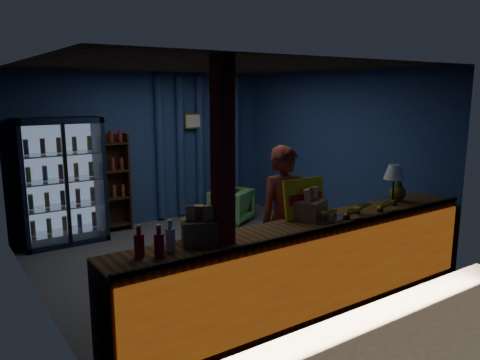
% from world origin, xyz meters
% --- Properties ---
extents(ground, '(4.60, 4.60, 0.00)m').
position_xyz_m(ground, '(0.00, 0.00, 0.00)').
color(ground, '#515154').
rests_on(ground, ground).
extents(room_walls, '(4.60, 4.60, 4.60)m').
position_xyz_m(room_walls, '(0.00, 0.00, 1.57)').
color(room_walls, navy).
rests_on(room_walls, ground).
extents(counter, '(4.40, 0.57, 0.99)m').
position_xyz_m(counter, '(0.00, -1.91, 0.48)').
color(counter, brown).
rests_on(counter, ground).
extents(support_post, '(0.16, 0.16, 2.60)m').
position_xyz_m(support_post, '(-1.05, -1.90, 1.30)').
color(support_post, maroon).
rests_on(support_post, ground).
extents(beverage_cooler, '(1.20, 0.62, 1.90)m').
position_xyz_m(beverage_cooler, '(-1.55, 1.92, 0.93)').
color(beverage_cooler, black).
rests_on(beverage_cooler, ground).
extents(bottle_shelf, '(0.50, 0.28, 1.60)m').
position_xyz_m(bottle_shelf, '(-0.70, 2.06, 0.79)').
color(bottle_shelf, '#3E2B13').
rests_on(bottle_shelf, ground).
extents(curtain_folds, '(1.74, 0.14, 2.50)m').
position_xyz_m(curtain_folds, '(1.00, 2.14, 1.30)').
color(curtain_folds, navy).
rests_on(curtain_folds, room_walls).
extents(framed_picture, '(0.36, 0.04, 0.28)m').
position_xyz_m(framed_picture, '(0.85, 2.10, 1.75)').
color(framed_picture, gold).
rests_on(framed_picture, room_walls).
extents(shopkeeper, '(0.70, 0.55, 1.70)m').
position_xyz_m(shopkeeper, '(0.11, -1.38, 0.85)').
color(shopkeeper, maroon).
rests_on(shopkeeper, ground).
extents(green_chair, '(0.87, 0.88, 0.59)m').
position_xyz_m(green_chair, '(1.17, 1.37, 0.30)').
color(green_chair, '#5EB55A').
rests_on(green_chair, ground).
extents(side_table, '(0.61, 0.54, 0.55)m').
position_xyz_m(side_table, '(1.41, 1.52, 0.23)').
color(side_table, '#3E2B13').
rests_on(side_table, ground).
extents(yellow_sign, '(0.53, 0.13, 0.42)m').
position_xyz_m(yellow_sign, '(0.11, -1.69, 1.16)').
color(yellow_sign, yellow).
rests_on(yellow_sign, counter).
extents(soda_bottles, '(0.37, 0.16, 0.27)m').
position_xyz_m(soda_bottles, '(-1.69, -1.87, 1.06)').
color(soda_bottles, '#B20B28').
rests_on(soda_bottles, counter).
extents(snack_box_left, '(0.40, 0.37, 0.34)m').
position_xyz_m(snack_box_left, '(-1.23, -1.78, 1.07)').
color(snack_box_left, olive).
rests_on(snack_box_left, counter).
extents(snack_box_centre, '(0.39, 0.36, 0.33)m').
position_xyz_m(snack_box_centre, '(0.13, -1.78, 1.07)').
color(snack_box_centre, olive).
rests_on(snack_box_centre, counter).
extents(pastry_tray, '(0.43, 0.43, 0.07)m').
position_xyz_m(pastry_tray, '(0.24, -1.85, 0.97)').
color(pastry_tray, silver).
rests_on(pastry_tray, counter).
extents(banana_bunches, '(1.05, 0.30, 0.17)m').
position_xyz_m(banana_bunches, '(0.57, -1.99, 1.03)').
color(banana_bunches, gold).
rests_on(banana_bunches, counter).
extents(table_lamp, '(0.24, 0.24, 0.48)m').
position_xyz_m(table_lamp, '(1.37, -1.87, 1.33)').
color(table_lamp, black).
rests_on(table_lamp, counter).
extents(pineapple, '(0.19, 0.19, 0.33)m').
position_xyz_m(pineapple, '(1.55, -1.80, 1.09)').
color(pineapple, '#7C6316').
rests_on(pineapple, counter).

